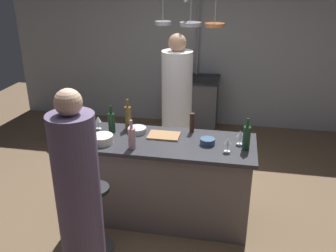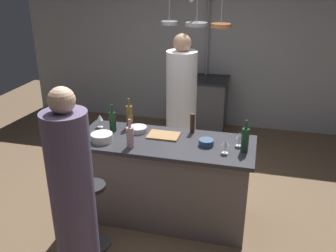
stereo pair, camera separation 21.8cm
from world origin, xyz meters
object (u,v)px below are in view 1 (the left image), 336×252
object	(u,v)px
bar_stool_left	(97,215)
wine_bottle_red	(112,122)
cutting_board	(164,136)
wine_glass_near_right_guest	(98,120)
wine_bottle_rose	(132,138)
wine_bottle_amber	(128,117)
wine_glass_by_chef	(240,134)
mixing_bowl_steel	(137,130)
potted_plant	(64,125)
mixing_bowl_blue	(207,141)
mixing_bowl_ceramic	(102,139)
wine_bottle_green	(246,138)
chef	(177,110)
wine_glass_near_left_guest	(228,142)
stove_range	(194,104)
guest_left	(79,198)
pepper_mill	(192,123)

from	to	relation	value
bar_stool_left	wine_bottle_red	distance (m)	0.97
cutting_board	wine_glass_near_right_guest	distance (m)	0.74
wine_bottle_rose	wine_glass_near_right_guest	size ratio (longest dim) A/B	1.98
wine_glass_near_right_guest	wine_bottle_rose	bearing A→B (deg)	-38.39
wine_bottle_amber	wine_glass_by_chef	world-z (taller)	wine_bottle_amber
bar_stool_left	mixing_bowl_steel	xyz separation A→B (m)	(0.19, 0.77, 0.55)
potted_plant	wine_bottle_red	world-z (taller)	wine_bottle_red
mixing_bowl_blue	wine_bottle_red	bearing A→B (deg)	173.94
cutting_board	mixing_bowl_ceramic	distance (m)	0.63
wine_bottle_green	mixing_bowl_ceramic	xyz separation A→B (m)	(-1.39, -0.11, -0.08)
wine_bottle_rose	chef	bearing A→B (deg)	80.18
wine_glass_near_left_guest	wine_bottle_amber	bearing A→B (deg)	161.05
stove_range	wine_glass_by_chef	distance (m)	2.56
stove_range	mixing_bowl_ceramic	bearing A→B (deg)	-102.97
mixing_bowl_ceramic	chef	bearing A→B (deg)	66.10
cutting_board	wine_glass_near_left_guest	size ratio (longest dim) A/B	2.19
wine_bottle_rose	wine_bottle_amber	bearing A→B (deg)	110.43
wine_bottle_green	guest_left	bearing A→B (deg)	-144.96
bar_stool_left	mixing_bowl_steel	size ratio (longest dim) A/B	3.53
potted_plant	mixing_bowl_steel	bearing A→B (deg)	-41.81
cutting_board	wine_bottle_green	xyz separation A→B (m)	(0.82, -0.15, 0.11)
potted_plant	wine_glass_near_left_guest	size ratio (longest dim) A/B	3.56
guest_left	wine_glass_near_left_guest	xyz separation A→B (m)	(1.14, 0.84, 0.21)
pepper_mill	wine_bottle_rose	xyz separation A→B (m)	(-0.51, -0.49, 0.00)
wine_glass_near_right_guest	cutting_board	bearing A→B (deg)	-4.74
stove_range	pepper_mill	size ratio (longest dim) A/B	4.24
stove_range	wine_glass_by_chef	xyz separation A→B (m)	(0.73, -2.39, 0.56)
chef	guest_left	distance (m)	2.08
stove_range	wine_bottle_green	xyz separation A→B (m)	(0.79, -2.50, 0.58)
bar_stool_left	mixing_bowl_blue	xyz separation A→B (m)	(0.95, 0.62, 0.55)
mixing_bowl_steel	wine_glass_by_chef	bearing A→B (deg)	-4.97
chef	wine_bottle_rose	size ratio (longest dim) A/B	6.23
cutting_board	mixing_bowl_blue	size ratio (longest dim) A/B	2.20
pepper_mill	wine_bottle_amber	bearing A→B (deg)	-177.35
wine_bottle_amber	wine_bottle_red	size ratio (longest dim) A/B	1.12
stove_range	wine_bottle_red	xyz separation A→B (m)	(-0.59, -2.34, 0.57)
bar_stool_left	wine_bottle_green	world-z (taller)	wine_bottle_green
wine_bottle_green	mixing_bowl_blue	distance (m)	0.38
wine_glass_near_left_guest	mixing_bowl_blue	distance (m)	0.25
bar_stool_left	wine_glass_near_left_guest	size ratio (longest dim) A/B	4.66
wine_bottle_green	wine_glass_near_left_guest	xyz separation A→B (m)	(-0.17, -0.08, -0.02)
stove_range	mixing_bowl_ceramic	size ratio (longest dim) A/B	4.12
wine_bottle_red	mixing_bowl_blue	xyz separation A→B (m)	(1.01, -0.11, -0.08)
potted_plant	cutting_board	size ratio (longest dim) A/B	1.62
chef	guest_left	xyz separation A→B (m)	(-0.46, -2.02, -0.04)
guest_left	wine_bottle_green	world-z (taller)	guest_left
wine_bottle_green	wine_bottle_rose	size ratio (longest dim) A/B	1.10
mixing_bowl_blue	mixing_bowl_steel	bearing A→B (deg)	168.52
pepper_mill	wine_bottle_rose	size ratio (longest dim) A/B	0.73
chef	pepper_mill	size ratio (longest dim) A/B	8.56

